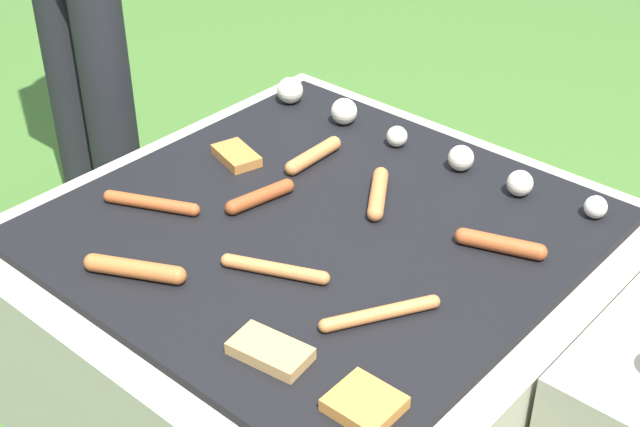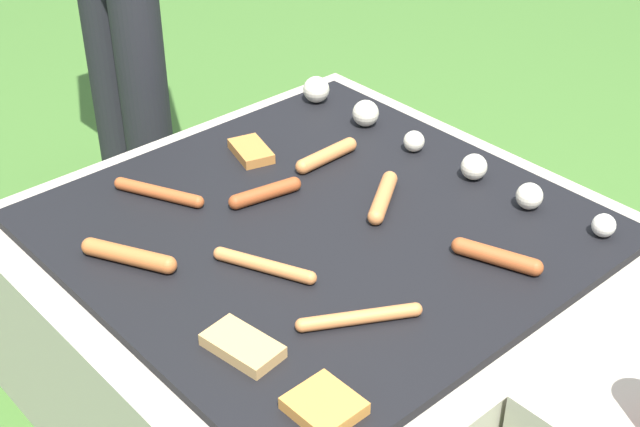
{
  "view_description": "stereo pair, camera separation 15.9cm",
  "coord_description": "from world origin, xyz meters",
  "views": [
    {
      "loc": [
        0.88,
        -1.0,
        1.3
      ],
      "look_at": [
        0.0,
        0.0,
        0.43
      ],
      "focal_mm": 50.0,
      "sensor_mm": 36.0,
      "label": 1
    },
    {
      "loc": [
        0.99,
        -0.89,
        1.3
      ],
      "look_at": [
        0.0,
        0.0,
        0.43
      ],
      "focal_mm": 50.0,
      "sensor_mm": 36.0,
      "label": 2
    }
  ],
  "objects": [
    {
      "name": "sausage_front_left",
      "position": [
        -0.13,
        -0.02,
        0.42
      ],
      "size": [
        0.05,
        0.15,
        0.03
      ],
      "color": "#93421E",
      "rests_on": "grill"
    },
    {
      "name": "bread_slice_right",
      "position": [
        0.35,
        -0.3,
        0.42
      ],
      "size": [
        0.09,
        0.09,
        0.02
      ],
      "color": "#D18438",
      "rests_on": "grill"
    },
    {
      "name": "sausage_front_center",
      "position": [
        0.03,
        0.13,
        0.42
      ],
      "size": [
        0.11,
        0.14,
        0.03
      ],
      "color": "#C6753D",
      "rests_on": "grill"
    },
    {
      "name": "sausage_mid_left",
      "position": [
        -0.16,
        0.16,
        0.42
      ],
      "size": [
        0.03,
        0.16,
        0.03
      ],
      "color": "#C6753D",
      "rests_on": "grill"
    },
    {
      "name": "mushroom_row",
      "position": [
        -0.07,
        0.33,
        0.43
      ],
      "size": [
        0.78,
        0.07,
        0.06
      ],
      "color": "beige",
      "rests_on": "grill"
    },
    {
      "name": "bread_slice_center",
      "position": [
        0.18,
        -0.31,
        0.42
      ],
      "size": [
        0.13,
        0.08,
        0.02
      ],
      "color": "tan",
      "rests_on": "grill"
    },
    {
      "name": "sausage_back_center",
      "position": [
        0.05,
        -0.17,
        0.42
      ],
      "size": [
        0.18,
        0.09,
        0.02
      ],
      "color": "#C6753D",
      "rests_on": "grill"
    },
    {
      "name": "bread_slice_left",
      "position": [
        -0.28,
        0.06,
        0.42
      ],
      "size": [
        0.12,
        0.09,
        0.02
      ],
      "color": "#B27033",
      "rests_on": "grill"
    },
    {
      "name": "sausage_mid_right",
      "position": [
        -0.12,
        -0.32,
        0.42
      ],
      "size": [
        0.16,
        0.1,
        0.03
      ],
      "color": "#B7602D",
      "rests_on": "grill"
    },
    {
      "name": "grill",
      "position": [
        0.0,
        0.0,
        0.2
      ],
      "size": [
        0.97,
        0.97,
        0.41
      ],
      "color": "#A89E8C",
      "rests_on": "ground_plane"
    },
    {
      "name": "sausage_back_left",
      "position": [
        -0.26,
        -0.17,
        0.42
      ],
      "size": [
        0.18,
        0.1,
        0.02
      ],
      "color": "#A34C23",
      "rests_on": "grill"
    },
    {
      "name": "sausage_front_right",
      "position": [
        0.25,
        -0.14,
        0.42
      ],
      "size": [
        0.11,
        0.18,
        0.02
      ],
      "color": "#C6753D",
      "rests_on": "grill"
    },
    {
      "name": "ground_plane",
      "position": [
        0.0,
        0.0,
        0.0
      ],
      "size": [
        14.0,
        14.0,
        0.0
      ],
      "primitive_type": "plane",
      "color": "#3D6628"
    },
    {
      "name": "sausage_back_right",
      "position": [
        0.29,
        0.14,
        0.42
      ],
      "size": [
        0.15,
        0.07,
        0.03
      ],
      "color": "#A34C23",
      "rests_on": "grill"
    }
  ]
}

